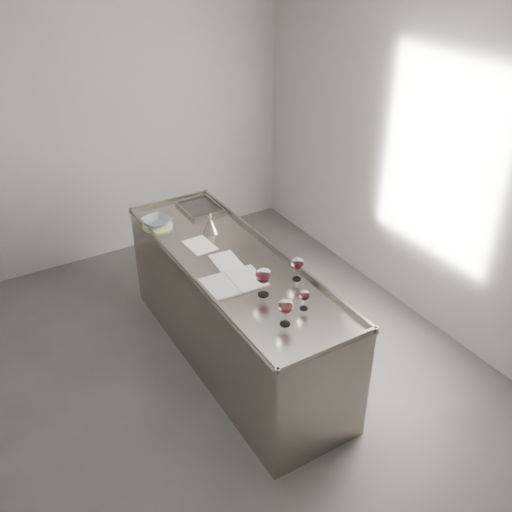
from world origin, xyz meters
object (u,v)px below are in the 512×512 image
notebook (233,282)px  ceramic_bowl (157,221)px  wine_glass_right (297,264)px  wine_glass_middle (263,276)px  wine_glass_small (304,296)px  wine_glass_left (286,307)px  counter (234,311)px  wine_funnel (210,226)px

notebook → ceramic_bowl: bearing=100.7°
wine_glass_right → notebook: (-0.42, 0.19, -0.12)m
wine_glass_right → ceramic_bowl: 1.37m
wine_glass_right → notebook: 0.47m
wine_glass_middle → ceramic_bowl: bearing=100.6°
wine_glass_small → wine_glass_left: bearing=-159.0°
counter → wine_glass_left: wine_glass_left is taller
wine_glass_small → ceramic_bowl: 1.62m
wine_glass_small → wine_glass_right: bearing=63.1°
counter → notebook: size_ratio=5.35×
wine_glass_right → ceramic_bowl: size_ratio=0.79×
counter → wine_glass_middle: size_ratio=11.05×
ceramic_bowl → wine_funnel: 0.47m
ceramic_bowl → wine_glass_middle: bearing=-79.4°
ceramic_bowl → counter: bearing=-71.2°
counter → wine_funnel: size_ratio=13.04×
wine_glass_right → wine_funnel: 0.96m
wine_glass_left → notebook: 0.60m
wine_glass_middle → wine_funnel: bearing=84.6°
wine_glass_left → wine_glass_right: (0.36, 0.39, -0.01)m
counter → notebook: 0.56m
notebook → wine_glass_small: bearing=-59.2°
counter → wine_glass_middle: bearing=-93.8°
wine_glass_small → notebook: 0.57m
wine_glass_left → notebook: size_ratio=0.43×
notebook → wine_funnel: wine_funnel is taller
ceramic_bowl → wine_glass_left: bearing=-83.4°
counter → wine_glass_middle: wine_glass_middle is taller
notebook → wine_glass_left: bearing=-80.5°
wine_glass_middle → ceramic_bowl: size_ratio=0.96×
wine_glass_right → wine_glass_small: 0.35m
wine_glass_middle → wine_funnel: size_ratio=1.18×
wine_glass_small → ceramic_bowl: wine_glass_small is taller
wine_glass_small → notebook: (-0.26, 0.50, -0.10)m
counter → notebook: (-0.14, -0.26, 0.47)m
wine_glass_middle → wine_glass_right: size_ratio=1.21×
wine_funnel → wine_glass_middle: bearing=-95.4°
counter → wine_glass_left: bearing=-95.7°
wine_glass_right → wine_funnel: bearing=102.9°
wine_glass_middle → ceramic_bowl: wine_glass_middle is taller
wine_glass_middle → notebook: 0.29m
wine_glass_small → ceramic_bowl: bearing=104.0°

